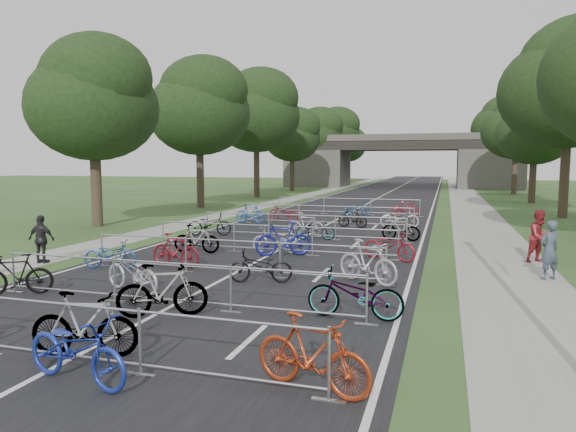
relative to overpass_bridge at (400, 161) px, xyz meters
name	(u,v)px	position (x,y,z in m)	size (l,w,h in m)	color
ground	(62,364)	(0.00, -65.00, -3.53)	(200.00, 200.00, 0.00)	#2F4E21
road	(387,193)	(0.00, -15.00, -3.53)	(11.00, 140.00, 0.01)	black
sidewalk_right	(464,195)	(8.00, -15.00, -3.53)	(3.00, 140.00, 0.01)	gray
sidewalk_left	(321,192)	(-7.50, -15.00, -3.53)	(2.00, 140.00, 0.01)	gray
lane_markings	(387,193)	(0.00, -15.00, -3.53)	(0.12, 140.00, 0.00)	silver
overpass_bridge	(400,161)	(0.00, 0.00, 0.00)	(31.00, 8.00, 7.05)	#4B4843
tree_left_0	(94,102)	(-11.39, -49.07, 2.96)	(6.72, 6.72, 10.25)	#33261C
tree_left_1	(200,109)	(-11.39, -37.07, 3.77)	(7.56, 7.56, 11.53)	#33261C
tree_right_1	(572,86)	(13.11, -37.07, 4.37)	(8.18, 8.18, 12.47)	#33261C
tree_left_2	(257,113)	(-11.39, -25.07, 4.58)	(8.40, 8.40, 12.81)	#33261C
tree_right_2	(536,131)	(13.11, -25.07, 2.41)	(6.16, 6.16, 9.39)	#33261C
tree_left_3	(293,136)	(-11.39, -13.07, 2.96)	(6.72, 6.72, 10.25)	#33261C
tree_right_3	(518,128)	(13.11, -13.07, 3.39)	(7.17, 7.17, 10.93)	#33261C
tree_left_4	(317,134)	(-11.39, -1.07, 3.77)	(7.56, 7.56, 11.53)	#33261C
tree_right_4	(506,126)	(13.11, -1.07, 4.37)	(8.18, 8.18, 12.47)	#33261C
tree_left_5	(335,133)	(-11.39, 10.93, 4.58)	(8.40, 8.40, 12.81)	#33261C
tree_right_5	(496,145)	(13.11, 10.93, 2.41)	(6.16, 6.16, 9.39)	#33261C
tree_left_6	(348,145)	(-11.39, 22.93, 2.96)	(6.72, 6.72, 10.25)	#33261C
tree_right_6	(490,141)	(13.11, 22.93, 3.39)	(7.17, 7.17, 10.93)	#33261C
barrier_row_0	(60,333)	(0.00, -65.00, -2.99)	(9.70, 0.08, 1.10)	#A5A7AD
barrier_row_1	(170,284)	(0.00, -61.40, -2.99)	(9.70, 0.08, 1.10)	#A5A7AD
barrier_row_2	(232,257)	(0.00, -57.80, -2.99)	(9.70, 0.08, 1.10)	#A5A7AD
barrier_row_3	(272,239)	(0.00, -54.00, -2.99)	(9.70, 0.08, 1.10)	#A5A7AD
barrier_row_4	(301,226)	(0.00, -50.00, -2.99)	(9.70, 0.08, 1.10)	#A5A7AD
barrier_row_5	(326,215)	(0.00, -45.00, -2.99)	(9.70, 0.08, 1.10)	#A5A7AD
barrier_row_6	(347,206)	(0.00, -39.00, -2.99)	(9.70, 0.08, 1.10)	#A5A7AD
bike_1	(84,325)	(0.16, -64.60, -2.96)	(0.54, 1.92, 1.16)	#A5A7AD
bike_2	(77,350)	(0.79, -65.56, -2.99)	(0.73, 2.08, 1.09)	#1B2F98
bike_3	(312,354)	(4.30, -64.79, -2.95)	(0.55, 1.94, 1.17)	#9A3316
bike_4	(16,275)	(-4.30, -61.62, -3.00)	(0.50, 1.76, 1.06)	black
bike_5	(132,273)	(-1.67, -60.49, -3.00)	(0.70, 2.01, 1.06)	#BABBC2
bike_6	(162,291)	(0.24, -62.17, -2.94)	(0.56, 1.97, 1.19)	#A5A7AD
bike_7	(355,294)	(4.30, -61.07, -2.98)	(0.73, 2.10, 1.10)	#A5A7AD
bike_8	(110,255)	(-4.07, -58.08, -3.08)	(0.60, 1.72, 0.91)	navy
bike_9	(176,250)	(-2.20, -57.24, -2.99)	(0.51, 1.82, 1.09)	maroon
bike_10	(260,267)	(1.19, -58.51, -3.06)	(0.62, 1.79, 0.94)	black
bike_11	(368,262)	(4.08, -57.71, -2.92)	(0.58, 2.04, 1.22)	#AFAEB6
bike_12	(197,239)	(-2.73, -54.76, -3.00)	(0.50, 1.76, 1.06)	#A5A7AD
bike_13	(276,240)	(0.11, -53.87, -3.04)	(0.65, 1.87, 0.98)	#A5A5AD
bike_14	(283,239)	(0.54, -54.36, -2.92)	(0.58, 2.04, 1.23)	navy
bike_15	(389,246)	(4.30, -54.06, -3.02)	(0.68, 1.95, 1.02)	maroon
bike_16	(209,224)	(-4.30, -50.42, -3.01)	(0.70, 2.01, 1.06)	black
bike_17	(306,225)	(0.12, -49.63, -2.97)	(0.53, 1.87, 1.12)	#98979E
bike_18	(315,230)	(0.70, -50.22, -3.09)	(0.59, 1.68, 0.88)	#A5A7AD
bike_19	(401,229)	(4.30, -49.40, -3.02)	(0.48, 1.69, 1.02)	#A5A7AD
bike_20	(250,214)	(-4.30, -45.21, -3.00)	(0.50, 1.76, 1.06)	#1C479A
bike_21	(284,213)	(-2.71, -44.06, -3.01)	(0.70, 2.00, 1.05)	maroon
bike_22	(352,218)	(1.52, -45.57, -3.04)	(0.46, 1.63, 0.98)	black
bike_23	(400,218)	(3.86, -44.92, -3.01)	(0.69, 1.99, 1.04)	#B1B0B8
bike_26	(357,209)	(0.84, -39.94, -3.06)	(0.63, 1.81, 0.95)	#1A478F
bike_27	(405,208)	(3.72, -38.96, -3.02)	(0.49, 1.72, 1.03)	maroon
pedestrian_a	(549,250)	(9.02, -55.68, -2.67)	(0.63, 0.41, 1.73)	#384355
pedestrian_b	(540,237)	(9.20, -52.94, -2.64)	(0.87, 0.68, 1.78)	maroon
pedestrian_c	(42,240)	(-6.80, -58.02, -2.72)	(0.95, 0.40, 1.62)	black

